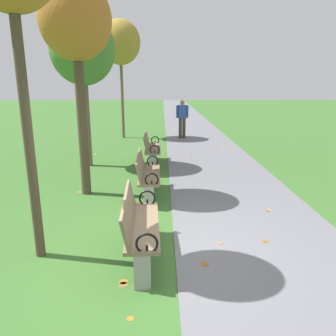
# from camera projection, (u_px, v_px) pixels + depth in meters

# --- Properties ---
(ground_plane) EXTENTS (80.00, 80.00, 0.00)m
(ground_plane) POSITION_uv_depth(u_px,v_px,m) (175.00, 257.00, 4.64)
(ground_plane) COLOR #386628
(paved_walkway) EXTENTS (2.73, 44.00, 0.02)m
(paved_walkway) POSITION_uv_depth(u_px,v_px,m) (185.00, 118.00, 22.06)
(paved_walkway) COLOR slate
(paved_walkway) RESTS_ON ground
(park_bench_1) EXTENTS (0.54, 1.62, 0.90)m
(park_bench_1) POSITION_uv_depth(u_px,v_px,m) (139.00, 225.00, 4.53)
(park_bench_1) COLOR #7A664C
(park_bench_1) RESTS_ON ground
(park_bench_2) EXTENTS (0.50, 1.61, 0.90)m
(park_bench_2) POSITION_uv_depth(u_px,v_px,m) (147.00, 174.00, 6.99)
(park_bench_2) COLOR #7A664C
(park_bench_2) RESTS_ON ground
(park_bench_3) EXTENTS (0.49, 1.61, 0.90)m
(park_bench_3) POSITION_uv_depth(u_px,v_px,m) (151.00, 148.00, 9.72)
(park_bench_3) COLOR #7A664C
(park_bench_3) RESTS_ON ground
(tree_2) EXTENTS (1.41, 1.41, 4.34)m
(tree_2) POSITION_uv_depth(u_px,v_px,m) (76.00, 24.00, 6.38)
(tree_2) COLOR #4C3D2D
(tree_2) RESTS_ON ground
(tree_3) EXTENTS (1.76, 1.76, 4.22)m
(tree_3) POSITION_uv_depth(u_px,v_px,m) (82.00, 50.00, 8.87)
(tree_3) COLOR brown
(tree_3) RESTS_ON ground
(tree_4) EXTENTS (1.65, 1.65, 4.87)m
(tree_4) POSITION_uv_depth(u_px,v_px,m) (120.00, 43.00, 13.48)
(tree_4) COLOR brown
(tree_4) RESTS_ON ground
(pedestrian_walking) EXTENTS (0.53, 0.25, 1.62)m
(pedestrian_walking) POSITION_uv_depth(u_px,v_px,m) (182.00, 117.00, 14.05)
(pedestrian_walking) COLOR #3D3328
(pedestrian_walking) RESTS_ON paved_walkway
(scattered_leaves) EXTENTS (5.03, 9.66, 0.02)m
(scattered_leaves) POSITION_uv_depth(u_px,v_px,m) (184.00, 192.00, 7.32)
(scattered_leaves) COLOR #AD6B23
(scattered_leaves) RESTS_ON ground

